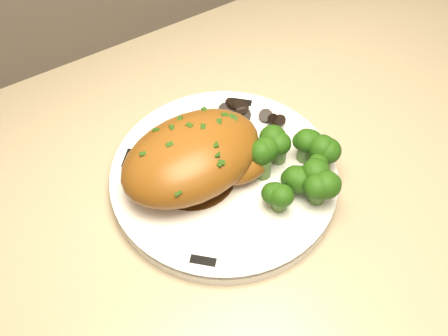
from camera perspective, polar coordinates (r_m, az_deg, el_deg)
plate at (r=0.61m, az=0.00°, el=-1.02°), size 0.25×0.25×0.02m
rim_accent_0 at (r=0.67m, az=1.73°, el=6.71°), size 0.03×0.02×0.00m
rim_accent_1 at (r=0.63m, az=-9.68°, el=0.97°), size 0.02×0.03×0.00m
rim_accent_2 at (r=0.55m, az=-2.14°, el=-9.40°), size 0.03×0.02×0.00m
rim_accent_3 at (r=0.60m, az=10.07°, el=-2.07°), size 0.02×0.03×0.00m
gravy_pool at (r=0.60m, az=-3.20°, el=-0.65°), size 0.09×0.09×0.00m
chicken_breast at (r=0.58m, az=-2.73°, el=1.08°), size 0.17×0.12×0.06m
mushroom_pile at (r=0.65m, az=1.94°, el=4.77°), size 0.09×0.06×0.02m
broccoli_florets at (r=0.59m, az=7.48°, el=0.14°), size 0.10×0.09×0.04m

